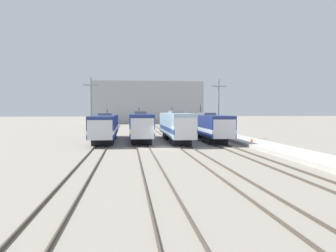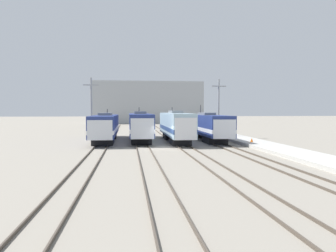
% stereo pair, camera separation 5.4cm
% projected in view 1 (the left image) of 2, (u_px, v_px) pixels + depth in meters
% --- Properties ---
extents(ground_plane, '(400.00, 400.00, 0.00)m').
position_uv_depth(ground_plane, '(164.00, 148.00, 37.76)').
color(ground_plane, gray).
extents(rail_pair_far_left, '(1.51, 120.00, 0.15)m').
position_uv_depth(rail_pair_far_left, '(100.00, 148.00, 36.89)').
color(rail_pair_far_left, '#4C4238').
rests_on(rail_pair_far_left, ground_plane).
extents(rail_pair_center_left, '(1.51, 120.00, 0.15)m').
position_uv_depth(rail_pair_center_left, '(143.00, 147.00, 37.46)').
color(rail_pair_center_left, '#4C4238').
rests_on(rail_pair_center_left, ground_plane).
extents(rail_pair_center_right, '(1.51, 120.00, 0.15)m').
position_uv_depth(rail_pair_center_right, '(184.00, 147.00, 38.04)').
color(rail_pair_center_right, '#4C4238').
rests_on(rail_pair_center_right, ground_plane).
extents(rail_pair_far_right, '(1.51, 120.00, 0.15)m').
position_uv_depth(rail_pair_far_right, '(224.00, 146.00, 38.62)').
color(rail_pair_far_right, '#4C4238').
rests_on(rail_pair_far_right, ground_plane).
extents(locomotive_far_left, '(3.08, 18.40, 4.53)m').
position_uv_depth(locomotive_far_left, '(105.00, 127.00, 45.23)').
color(locomotive_far_left, black).
rests_on(locomotive_far_left, ground_plane).
extents(locomotive_center_left, '(3.02, 17.01, 4.78)m').
position_uv_depth(locomotive_center_left, '(140.00, 126.00, 45.97)').
color(locomotive_center_left, black).
rests_on(locomotive_center_left, ground_plane).
extents(locomotive_center_right, '(2.79, 16.39, 4.78)m').
position_uv_depth(locomotive_center_right, '(176.00, 126.00, 44.47)').
color(locomotive_center_right, '#232326').
rests_on(locomotive_center_right, ground_plane).
extents(locomotive_far_right, '(3.01, 18.17, 5.16)m').
position_uv_depth(locomotive_far_right, '(207.00, 126.00, 46.88)').
color(locomotive_far_right, black).
rests_on(locomotive_far_right, ground_plane).
extents(catenary_tower_left, '(2.32, 0.28, 9.19)m').
position_uv_depth(catenary_tower_left, '(91.00, 107.00, 48.89)').
color(catenary_tower_left, gray).
rests_on(catenary_tower_left, ground_plane).
extents(catenary_tower_right, '(2.32, 0.28, 9.19)m').
position_uv_depth(catenary_tower_right, '(219.00, 107.00, 51.25)').
color(catenary_tower_right, gray).
rests_on(catenary_tower_right, ground_plane).
extents(platform, '(4.00, 120.00, 0.37)m').
position_uv_depth(platform, '(262.00, 145.00, 39.18)').
color(platform, '#B7B5AD').
rests_on(platform, ground_plane).
extents(traffic_cone, '(0.36, 0.36, 0.49)m').
position_uv_depth(traffic_cone, '(252.00, 140.00, 40.78)').
color(traffic_cone, orange).
rests_on(traffic_cone, platform).
extents(depot_building, '(36.35, 9.68, 13.77)m').
position_uv_depth(depot_building, '(147.00, 103.00, 109.66)').
color(depot_building, '#9EA3A8').
rests_on(depot_building, ground_plane).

